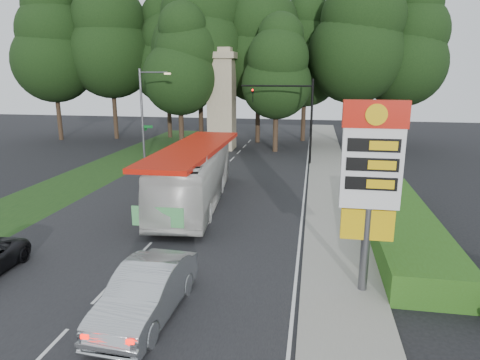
% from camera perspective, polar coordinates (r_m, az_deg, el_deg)
% --- Properties ---
extents(ground, '(120.00, 120.00, 0.00)m').
position_cam_1_polar(ground, '(16.43, -18.27, -14.63)').
color(ground, black).
rests_on(ground, ground).
extents(road_surface, '(14.00, 80.00, 0.02)m').
position_cam_1_polar(road_surface, '(26.75, -6.31, -2.65)').
color(road_surface, black).
rests_on(road_surface, ground).
extents(sidewalk_right, '(3.00, 80.00, 0.12)m').
position_cam_1_polar(sidewalk_right, '(25.77, 12.21, -3.44)').
color(sidewalk_right, gray).
rests_on(sidewalk_right, ground).
extents(grass_verge_left, '(5.00, 50.00, 0.02)m').
position_cam_1_polar(grass_verge_left, '(35.69, -18.41, 0.98)').
color(grass_verge_left, '#193814').
rests_on(grass_verge_left, ground).
extents(hedge, '(3.00, 14.00, 1.20)m').
position_cam_1_polar(hedge, '(22.18, 20.45, -5.47)').
color(hedge, '#2B5316').
rests_on(hedge, ground).
extents(gas_station_pylon, '(2.10, 0.45, 6.85)m').
position_cam_1_polar(gas_station_pylon, '(15.05, 17.08, 0.98)').
color(gas_station_pylon, '#59595E').
rests_on(gas_station_pylon, ground).
extents(traffic_signal_mast, '(6.10, 0.35, 7.20)m').
position_cam_1_polar(traffic_signal_mast, '(36.72, 7.47, 9.32)').
color(traffic_signal_mast, black).
rests_on(traffic_signal_mast, ground).
extents(streetlight_signs, '(2.75, 0.98, 8.00)m').
position_cam_1_polar(streetlight_signs, '(37.53, -12.63, 8.84)').
color(streetlight_signs, '#59595E').
rests_on(streetlight_signs, ground).
extents(monument, '(3.00, 3.00, 10.05)m').
position_cam_1_polar(monument, '(43.64, -2.45, 10.75)').
color(monument, gray).
rests_on(monument, ground).
extents(tree_far_west, '(8.96, 8.96, 17.60)m').
position_cam_1_polar(tree_far_west, '(54.22, -23.81, 16.18)').
color(tree_far_west, '#2D2116').
rests_on(tree_far_west, ground).
extents(tree_west_mid, '(9.80, 9.80, 19.25)m').
position_cam_1_polar(tree_west_mid, '(53.09, -17.00, 17.90)').
color(tree_west_mid, '#2D2116').
rests_on(tree_west_mid, ground).
extents(tree_west_near, '(8.40, 8.40, 16.50)m').
position_cam_1_polar(tree_west_near, '(52.53, -9.74, 16.51)').
color(tree_west_near, '#2D2116').
rests_on(tree_west_near, ground).
extents(tree_center_left, '(10.08, 10.08, 19.80)m').
position_cam_1_polar(tree_center_left, '(47.38, -5.49, 19.35)').
color(tree_center_left, '#2D2116').
rests_on(tree_center_left, ground).
extents(tree_center_right, '(9.24, 9.24, 18.15)m').
position_cam_1_polar(tree_center_right, '(48.09, 2.48, 18.12)').
color(tree_center_right, '#2D2116').
rests_on(tree_center_right, ground).
extents(tree_east_near, '(8.12, 8.12, 15.95)m').
position_cam_1_polar(tree_east_near, '(49.62, 8.75, 16.31)').
color(tree_east_near, '#2D2116').
rests_on(tree_east_near, ground).
extents(tree_east_mid, '(9.52, 9.52, 18.70)m').
position_cam_1_polar(tree_east_mid, '(45.86, 15.30, 18.27)').
color(tree_east_mid, '#2D2116').
rests_on(tree_east_mid, ground).
extents(tree_far_east, '(8.68, 8.68, 17.05)m').
position_cam_1_polar(tree_far_east, '(48.44, 21.14, 16.40)').
color(tree_far_east, '#2D2116').
rests_on(tree_far_east, ground).
extents(tree_monument_left, '(7.28, 7.28, 14.30)m').
position_cam_1_polar(tree_monument_left, '(43.63, -8.12, 15.32)').
color(tree_monument_left, '#2D2116').
rests_on(tree_monument_left, ground).
extents(tree_monument_right, '(6.72, 6.72, 13.20)m').
position_cam_1_polar(tree_monument_right, '(42.23, 4.91, 14.54)').
color(tree_monument_right, '#2D2116').
rests_on(tree_monument_right, ground).
extents(transit_bus, '(4.18, 12.79, 3.50)m').
position_cam_1_polar(transit_bus, '(25.56, -6.16, 0.60)').
color(transit_bus, silver).
rests_on(transit_bus, ground).
extents(sedan_silver, '(2.04, 5.30, 1.72)m').
position_cam_1_polar(sedan_silver, '(14.51, -12.41, -14.40)').
color(sedan_silver, '#B3B7BB').
rests_on(sedan_silver, ground).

